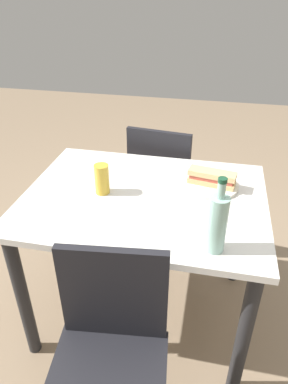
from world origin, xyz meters
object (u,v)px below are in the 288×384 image
Objects in this scene: dining_table at (144,217)px; beer_glass at (102,179)px; baguette_sandwich_near at (212,178)px; chair_far at (162,180)px; knife_near at (212,177)px; plate_near at (211,185)px; water_bottle at (217,223)px; chair_near at (110,350)px.

beer_glass is at bearing -176.91° from dining_table.
chair_far is at bearing 123.02° from baguette_sandwich_near.
dining_table is 0.38m from knife_near.
dining_table is 4.28× the size of plate_near.
water_bottle is 2.12× the size of beer_glass.
dining_table is 0.51m from water_bottle.
plate_near is 0.06m from knife_near.
chair_far is at bearing 73.72° from beer_glass.
knife_near is 0.53m from beer_glass.
water_bottle is at bearing -29.68° from beer_glass.
water_bottle is (0.34, -0.92, 0.38)m from chair_far.
baguette_sandwich_near is 1.33× the size of knife_near.
knife_near is 1.22× the size of beer_glass.
beer_glass reaches higher than dining_table.
knife_near is (-0.00, 0.06, 0.01)m from plate_near.
chair_near is 5.06× the size of knife_near.
chair_far is 0.62m from plate_near.
dining_table is at bearing 3.09° from beer_glass.
beer_glass is at bearing -106.28° from chair_far.
chair_near is 3.81× the size of baguette_sandwich_near.
chair_near is 6.19× the size of beer_glass.
chair_far is at bearing 90.97° from dining_table.
dining_table is at bearing 90.86° from chair_near.
dining_table is at bearing -145.06° from knife_near.
dining_table is 0.27m from beer_glass.
chair_near is (0.01, -0.61, -0.14)m from dining_table.
chair_far is at bearing 110.13° from water_bottle.
chair_far reaches higher than knife_near.
plate_near is at bearing 0.00° from baguette_sandwich_near.
water_bottle is at bearing -43.15° from dining_table.
chair_far is 3.81× the size of baguette_sandwich_near.
dining_table is at bearing -153.84° from baguette_sandwich_near.
dining_table is 7.80× the size of beer_glass.
chair_far is 0.58m from knife_near.
baguette_sandwich_near is at bearing 0.00° from plate_near.
chair_far is (-0.01, 0.61, -0.14)m from dining_table.
chair_near is 2.92× the size of water_bottle.
chair_near is at bearing -110.62° from plate_near.
baguette_sandwich_near is at bearing 69.38° from chair_near.
knife_near is at bearing 34.94° from dining_table.
knife_near reaches higher than plate_near.
water_bottle is (0.03, -0.45, 0.07)m from baguette_sandwich_near.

